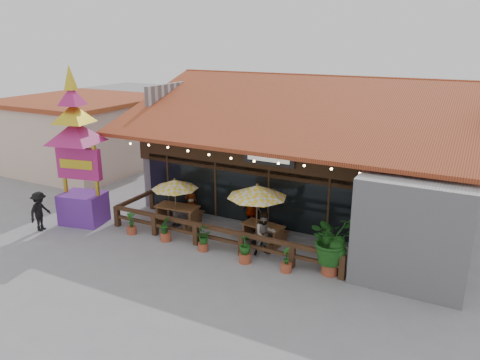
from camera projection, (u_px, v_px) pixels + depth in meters
The scene contains 19 objects.
ground at pixel (259, 253), 17.58m from camera, with size 100.00×100.00×0.00m, color gray.
restaurant_building at pixel (325, 158), 22.39m from camera, with size 15.50×14.73×6.09m.
patio_railing at pixel (205, 229), 18.18m from camera, with size 10.00×2.60×0.92m.
neighbor_building at pixel (82, 132), 28.73m from camera, with size 8.40×8.40×4.22m.
umbrella_left at pixel (175, 184), 19.59m from camera, with size 2.34×2.34×2.12m.
umbrella_right at pixel (257, 192), 17.70m from camera, with size 2.58×2.58×2.48m.
picnic_table_left at pixel (178, 212), 20.00m from camera, with size 1.94×1.72×0.87m.
picnic_table_right at pixel (263, 231), 18.27m from camera, with size 1.80×1.62×0.78m.
thai_sign_tower at pixel (76, 137), 19.31m from camera, with size 3.16×3.16×7.23m.
tropical_plant at pixel (332, 240), 15.67m from camera, with size 2.04×2.09×2.19m.
diner_a at pixel (191, 203), 20.64m from camera, with size 0.55×0.36×1.51m, color #362111.
diner_b at pixel (265, 234), 17.20m from camera, with size 0.82×0.64×1.68m, color #362111.
diner_c at pixel (252, 212), 19.25m from camera, with size 1.03×0.43×1.76m, color #362111.
pedestrian at pixel (40, 211), 19.39m from camera, with size 1.09×0.63×1.68m, color black.
planter_a at pixel (131, 225), 19.15m from camera, with size 0.41×0.39×0.96m.
planter_b at pixel (165, 230), 18.48m from camera, with size 0.46×0.49×1.04m.
planter_c at pixel (203, 238), 17.61m from camera, with size 0.66×0.61×0.93m.
planter_d at pixel (245, 249), 16.68m from camera, with size 0.57×0.57×1.08m.
planter_e at pixel (286, 261), 16.06m from camera, with size 0.38×0.40×0.94m.
Camera 1 is at (6.85, -14.46, 7.80)m, focal length 35.00 mm.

